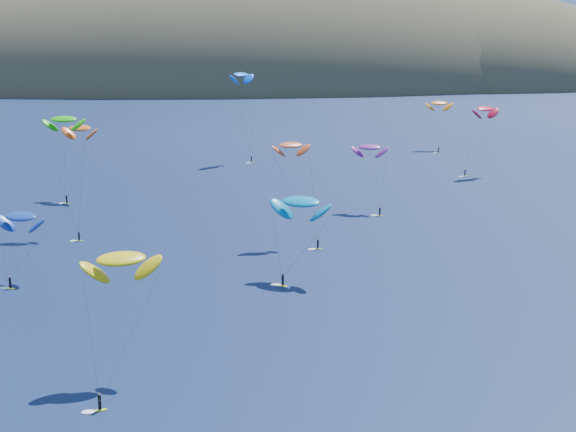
{
  "coord_description": "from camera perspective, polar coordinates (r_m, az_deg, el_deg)",
  "views": [
    {
      "loc": [
        -2.31,
        -49.15,
        39.48
      ],
      "look_at": [
        11.11,
        80.0,
        9.0
      ],
      "focal_mm": 50.0,
      "sensor_mm": 36.0,
      "label": 1
    }
  ],
  "objects": [
    {
      "name": "kitesurfer_8",
      "position": [
        226.46,
        13.85,
        7.4
      ],
      "size": [
        11.31,
        7.73,
        20.6
      ],
      "rotation": [
        0.0,
        0.0,
        0.47
      ],
      "color": "#B7CF17",
      "rests_on": "ground"
    },
    {
      "name": "kitesurfer_3",
      "position": [
        162.88,
        -15.66,
        6.63
      ],
      "size": [
        7.8,
        11.0,
        24.4
      ],
      "rotation": [
        0.0,
        0.0,
        0.03
      ],
      "color": "#B7CF17",
      "rests_on": "ground"
    },
    {
      "name": "kitesurfer_11",
      "position": [
        273.65,
        10.7,
        7.9
      ],
      "size": [
        8.96,
        11.12,
        17.72
      ],
      "rotation": [
        0.0,
        0.0,
        -0.03
      ],
      "color": "#B7CF17",
      "rests_on": "ground"
    },
    {
      "name": "kitesurfer_4",
      "position": [
        243.13,
        -3.34,
        10.0
      ],
      "size": [
        9.63,
        9.68,
        28.6
      ],
      "rotation": [
        0.0,
        0.0,
        0.79
      ],
      "color": "#B7CF17",
      "rests_on": "ground"
    },
    {
      "name": "kitesurfer_10",
      "position": [
        135.14,
        -18.49,
        -0.05
      ],
      "size": [
        9.21,
        9.9,
        12.45
      ],
      "rotation": [
        0.0,
        0.0,
        -0.38
      ],
      "color": "#B7CF17",
      "rests_on": "ground"
    },
    {
      "name": "kitesurfer_5",
      "position": [
        127.89,
        0.92,
        1.02
      ],
      "size": [
        10.85,
        9.89,
        15.27
      ],
      "rotation": [
        0.0,
        0.0,
        -0.55
      ],
      "color": "#B7CF17",
      "rests_on": "ground"
    },
    {
      "name": "island",
      "position": [
        614.98,
        -2.05,
        8.52
      ],
      "size": [
        730.0,
        300.0,
        210.0
      ],
      "color": "#3D3526",
      "rests_on": "ground"
    },
    {
      "name": "kitesurfer_2",
      "position": [
        93.46,
        -11.78,
        -3.02
      ],
      "size": [
        9.38,
        13.13,
        16.27
      ],
      "rotation": [
        0.0,
        0.0,
        0.22
      ],
      "color": "#B7CF17",
      "rests_on": "ground"
    },
    {
      "name": "kitesurfer_9",
      "position": [
        149.03,
        0.23,
        5.04
      ],
      "size": [
        8.75,
        8.95,
        20.34
      ],
      "rotation": [
        0.0,
        0.0,
        0.19
      ],
      "color": "#B7CF17",
      "rests_on": "ground"
    },
    {
      "name": "kitesurfer_1",
      "position": [
        195.67,
        -14.6,
        6.06
      ],
      "size": [
        10.25,
        12.08,
        19.2
      ],
      "rotation": [
        0.0,
        0.0,
        -0.5
      ],
      "color": "#B7CF17",
      "rests_on": "ground"
    },
    {
      "name": "kitesurfer_6",
      "position": [
        177.9,
        5.84,
        4.89
      ],
      "size": [
        8.44,
        10.28,
        16.14
      ],
      "rotation": [
        0.0,
        0.0,
        -0.33
      ],
      "color": "#B7CF17",
      "rests_on": "ground"
    }
  ]
}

